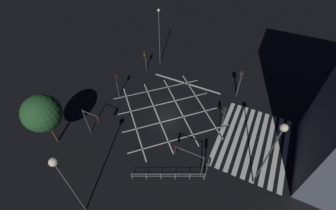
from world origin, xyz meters
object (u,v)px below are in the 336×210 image
object	(u,v)px
traffic_light_se_main	(241,78)
traffic_light_ne_main	(145,57)
traffic_light_sw_main	(208,164)
traffic_light_median_south	(224,114)
street_lamp_east	(159,31)
street_tree_near	(42,113)
traffic_light_nw_cross	(93,120)
traffic_light_median_north	(117,82)
street_lamp_west	(62,175)
traffic_light_se_cross	(240,79)
street_lamp_far	(276,142)
traffic_light_sw_cross	(187,155)

from	to	relation	value
traffic_light_se_main	traffic_light_ne_main	distance (m)	14.46
traffic_light_sw_main	traffic_light_median_south	bearing A→B (deg)	4.24
traffic_light_median_south	street_lamp_east	distance (m)	16.37
street_tree_near	traffic_light_nw_cross	bearing A→B (deg)	-54.65
traffic_light_median_north	traffic_light_median_south	bearing A→B (deg)	2.61
traffic_light_sw_main	street_lamp_west	bearing A→B (deg)	131.28
traffic_light_se_cross	street_lamp_far	world-z (taller)	street_lamp_far
street_lamp_east	traffic_light_se_main	bearing A→B (deg)	-98.44
traffic_light_nw_cross	traffic_light_median_north	bearing A→B (deg)	103.72
traffic_light_se_main	street_lamp_west	distance (m)	24.08
traffic_light_sw_cross	traffic_light_ne_main	xyz separation A→B (m)	(13.33, 12.48, -0.03)
traffic_light_nw_cross	traffic_light_ne_main	size ratio (longest dim) A/B	1.16
traffic_light_se_main	traffic_light_sw_main	bearing A→B (deg)	1.14
traffic_light_sw_cross	street_lamp_west	world-z (taller)	street_lamp_west
traffic_light_median_north	street_lamp_east	distance (m)	10.44
traffic_light_sw_cross	traffic_light_se_cross	bearing A→B (deg)	-98.33
traffic_light_sw_cross	traffic_light_se_cross	xyz separation A→B (m)	(13.49, -1.97, 0.61)
traffic_light_se_main	street_lamp_west	world-z (taller)	street_lamp_west
traffic_light_se_main	traffic_light_ne_main	world-z (taller)	traffic_light_se_main
traffic_light_sw_main	street_tree_near	distance (m)	17.37
traffic_light_median_north	traffic_light_nw_cross	distance (m)	7.08
traffic_light_nw_cross	traffic_light_se_cross	xyz separation A→B (m)	(14.12, -12.95, 0.18)
traffic_light_median_north	traffic_light_nw_cross	world-z (taller)	traffic_light_nw_cross
street_tree_near	traffic_light_se_main	bearing A→B (deg)	-43.60
street_lamp_east	street_lamp_west	world-z (taller)	street_lamp_east
traffic_light_ne_main	traffic_light_median_south	bearing A→B (deg)	65.61
traffic_light_se_cross	traffic_light_ne_main	bearing A→B (deg)	0.63
traffic_light_sw_cross	street_tree_near	world-z (taller)	street_tree_near
traffic_light_se_main	street_lamp_far	bearing A→B (deg)	20.88
traffic_light_se_main	street_tree_near	xyz separation A→B (m)	(-17.52, 16.69, 2.02)
traffic_light_se_cross	traffic_light_ne_main	size ratio (longest dim) A/B	1.27
traffic_light_median_south	street_tree_near	size ratio (longest dim) A/B	0.54
traffic_light_sw_main	traffic_light_nw_cross	bearing A→B (deg)	91.86
traffic_light_se_cross	street_lamp_east	bearing A→B (deg)	-11.45
traffic_light_nw_cross	traffic_light_ne_main	distance (m)	14.05
street_lamp_far	street_tree_near	size ratio (longest dim) A/B	1.32
traffic_light_ne_main	street_tree_near	size ratio (longest dim) A/B	0.51
traffic_light_nw_cross	street_lamp_far	xyz separation A→B (m)	(2.28, -17.72, 3.93)
traffic_light_sw_main	traffic_light_se_cross	xyz separation A→B (m)	(13.69, 0.26, 0.33)
traffic_light_ne_main	street_lamp_west	distance (m)	22.48
traffic_light_sw_main	street_tree_near	world-z (taller)	street_tree_near
traffic_light_ne_main	traffic_light_sw_main	bearing A→B (deg)	47.40
traffic_light_median_north	traffic_light_nw_cross	xyz separation A→B (m)	(-6.87, -1.68, 0.22)
traffic_light_median_south	street_lamp_east	world-z (taller)	street_lamp_east
traffic_light_nw_cross	street_lamp_west	size ratio (longest dim) A/B	0.46
traffic_light_median_south	traffic_light_se_cross	world-z (taller)	traffic_light_se_cross
traffic_light_median_north	street_lamp_far	bearing A→B (deg)	-13.34
traffic_light_nw_cross	traffic_light_sw_cross	bearing A→B (deg)	3.28
traffic_light_median_north	traffic_light_ne_main	world-z (taller)	traffic_light_median_north
traffic_light_sw_main	street_lamp_west	distance (m)	12.38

